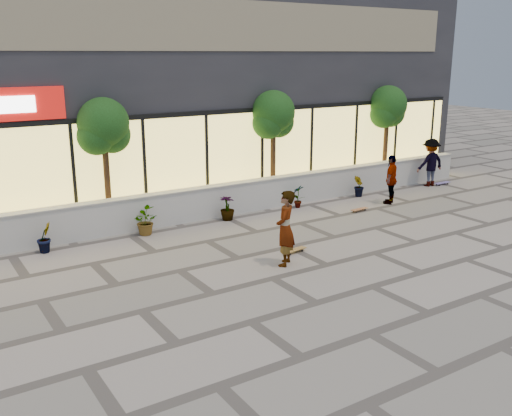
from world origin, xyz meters
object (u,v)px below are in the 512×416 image
skateboard_center (295,250)px  skateboard_right_far (442,183)px  skater_right_near (391,179)px  skater_right_far (430,162)px  tree_east (388,109)px  tree_mideast (273,117)px  tree_midwest (104,129)px  skater_center (285,228)px  skateboard_right_near (359,209)px

skateboard_center → skateboard_right_far: (9.83, 3.30, 0.01)m
skater_right_near → skater_right_far: skater_right_far is taller
tree_east → tree_mideast: bearing=180.0°
tree_east → tree_midwest: bearing=180.0°
skater_center → skater_right_near: (6.65, 2.92, -0.09)m
skater_right_far → skateboard_right_near: (-4.95, -1.35, -0.88)m
tree_midwest → skater_center: (2.63, -5.48, -2.03)m
tree_mideast → skater_right_far: tree_mideast is taller
tree_midwest → tree_mideast: same height
tree_east → skateboard_right_far: bearing=-43.3°
tree_midwest → skater_center: tree_midwest is taller
tree_midwest → skateboard_right_near: size_ratio=5.56×
tree_east → skater_right_far: bearing=-51.6°
skateboard_right_near → skater_center: bearing=-156.2°
skateboard_right_far → tree_midwest: bearing=173.4°
skater_right_near → skateboard_right_near: skater_right_near is taller
skater_center → skater_right_near: 7.26m
tree_midwest → tree_mideast: bearing=0.0°
skater_right_near → skater_right_far: bearing=167.4°
skater_center → skateboard_center: 1.28m
skateboard_right_far → skater_right_far: bearing=161.9°
tree_mideast → skater_center: 6.74m
tree_mideast → skater_center: tree_mideast is taller
skater_right_far → skateboard_center: (-9.25, -3.50, -0.87)m
tree_mideast → skateboard_center: 6.28m
skater_right_far → skateboard_right_near: size_ratio=2.68×
skater_center → skater_right_far: bearing=158.8°
skater_right_near → skateboard_center: (-5.92, -2.34, -0.79)m
skater_right_near → tree_east: bearing=-162.7°
skater_center → skateboard_right_near: size_ratio=2.71×
skater_center → skateboard_center: size_ratio=2.50×
skateboard_right_near → skateboard_center: bearing=-158.2°
skater_center → skater_right_far: size_ratio=1.01×
skateboard_right_near → skater_right_near: bearing=2.4°
skateboard_center → skateboard_right_near: bearing=18.1°
tree_midwest → skater_right_near: (9.28, -2.55, -2.12)m
skater_right_far → skateboard_center: 9.93m
tree_mideast → skateboard_right_far: bearing=-12.5°
tree_mideast → skater_center: bearing=-121.6°
tree_mideast → skateboard_right_far: tree_mideast is taller
tree_mideast → skater_right_far: (6.61, -1.40, -2.04)m
skater_right_near → skateboard_right_near: bearing=-24.6°
skater_right_near → skateboard_center: size_ratio=2.26×
skater_right_near → skateboard_right_far: skater_right_near is taller
skater_center → skater_right_near: size_ratio=1.10×
tree_mideast → tree_east: bearing=0.0°
tree_mideast → skateboard_right_near: bearing=-59.0°
tree_midwest → skateboard_center: size_ratio=5.13×
skater_right_near → skater_right_far: 3.53m
tree_east → skateboard_right_near: bearing=-144.4°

